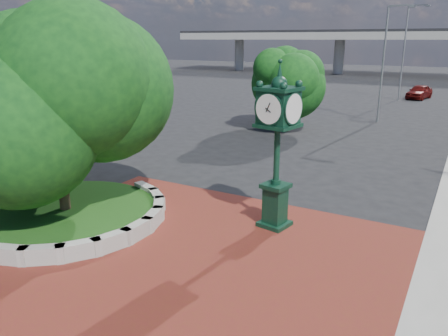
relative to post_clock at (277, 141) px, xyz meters
The scene contains 12 objects.
ground 4.48m from the post_clock, 117.23° to the right, with size 200.00×200.00×0.00m, color black.
plaza 5.19m from the post_clock, 111.10° to the right, with size 12.00×12.00×0.04m, color maroon.
planter_wall 5.85m from the post_clock, 144.79° to the right, with size 2.96×6.77×0.54m.
grass_bed 7.71m from the post_clock, 155.37° to the right, with size 6.10×6.10×0.40m, color #1D3F12.
overpass 67.12m from the post_clock, 91.50° to the left, with size 90.00×12.00×7.50m.
tree_planter 7.24m from the post_clock, 155.37° to the right, with size 5.20×5.20×6.33m.
tree_northwest 14.73m from the post_clock, behind, with size 5.60×5.60×6.93m.
tree_street 15.99m from the post_clock, 110.28° to the left, with size 4.40×4.40×5.45m.
post_clock is the anchor object (origin of this frame).
parked_car 37.50m from the post_clock, 89.65° to the left, with size 1.73×4.29×1.46m, color #590E0C.
street_lamp_near 21.70m from the post_clock, 91.79° to the left, with size 1.87×0.27×8.31m.
street_lamp_far 35.60m from the post_clock, 92.03° to the left, with size 2.05×0.60×9.20m.
Camera 1 is at (6.72, -9.52, 6.04)m, focal length 35.00 mm.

